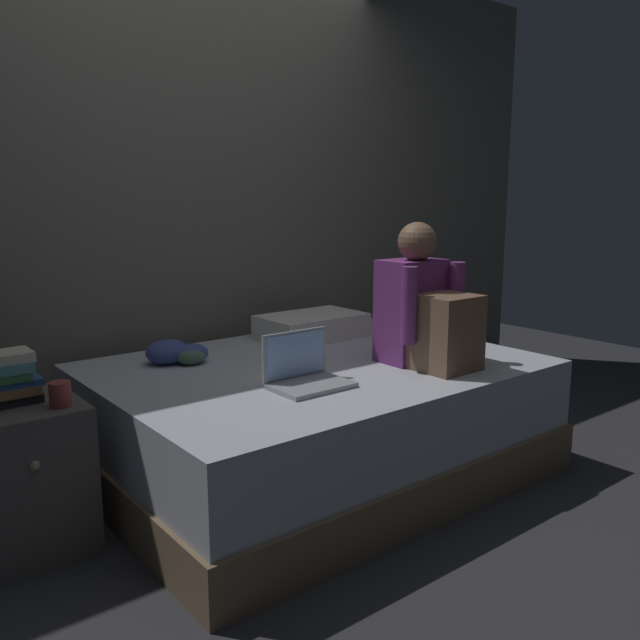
# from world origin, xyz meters

# --- Properties ---
(ground_plane) EXTENTS (8.00, 8.00, 0.00)m
(ground_plane) POSITION_xyz_m (0.00, 0.00, 0.00)
(ground_plane) COLOR #2D2D33
(wall_back) EXTENTS (5.60, 0.10, 2.70)m
(wall_back) POSITION_xyz_m (0.00, 1.20, 1.35)
(wall_back) COLOR slate
(wall_back) RESTS_ON ground_plane
(bed) EXTENTS (2.00, 1.50, 0.54)m
(bed) POSITION_xyz_m (0.20, 0.30, 0.26)
(bed) COLOR #7A6047
(bed) RESTS_ON ground_plane
(nightstand) EXTENTS (0.44, 0.46, 0.57)m
(nightstand) POSITION_xyz_m (-1.10, 0.41, 0.28)
(nightstand) COLOR #474442
(nightstand) RESTS_ON ground_plane
(person_sitting) EXTENTS (0.39, 0.44, 0.66)m
(person_sitting) POSITION_xyz_m (0.58, -0.03, 0.79)
(person_sitting) COLOR #75337A
(person_sitting) RESTS_ON bed
(laptop) EXTENTS (0.32, 0.23, 0.22)m
(laptop) POSITION_xyz_m (-0.07, 0.03, 0.59)
(laptop) COLOR #9EA0A5
(laptop) RESTS_ON bed
(pillow) EXTENTS (0.56, 0.36, 0.13)m
(pillow) POSITION_xyz_m (0.52, 0.75, 0.60)
(pillow) COLOR silver
(pillow) RESTS_ON bed
(book_stack) EXTENTS (0.23, 0.16, 0.19)m
(book_stack) POSITION_xyz_m (-1.12, 0.44, 0.66)
(book_stack) COLOR black
(book_stack) RESTS_ON nightstand
(mug) EXTENTS (0.08, 0.08, 0.09)m
(mug) POSITION_xyz_m (-0.97, 0.29, 0.61)
(mug) COLOR #933833
(mug) RESTS_ON nightstand
(clothes_pile) EXTENTS (0.28, 0.23, 0.11)m
(clothes_pile) POSITION_xyz_m (-0.31, 0.69, 0.59)
(clothes_pile) COLOR #4C6B56
(clothes_pile) RESTS_ON bed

